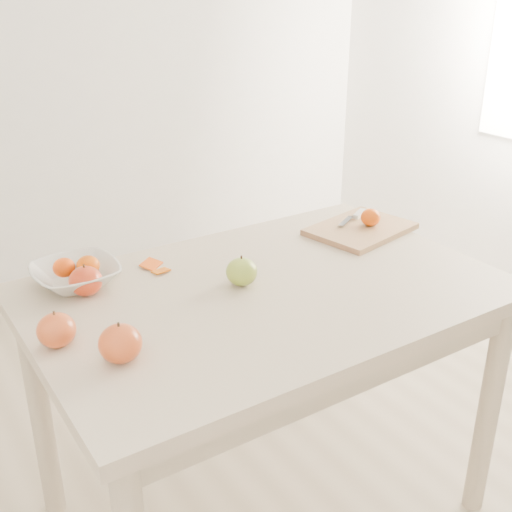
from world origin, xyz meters
TOP-DOWN VIEW (x-y plane):
  - ground at (0.00, 0.00)m, footprint 3.50×3.50m
  - table at (0.00, 0.00)m, footprint 1.20×0.80m
  - cutting_board at (0.46, 0.16)m, footprint 0.35×0.29m
  - board_tangerine at (0.49, 0.15)m, footprint 0.06×0.06m
  - fruit_bowl at (-0.41, 0.28)m, footprint 0.22×0.22m
  - bowl_tangerine_near at (-0.43, 0.29)m, footprint 0.06×0.06m
  - bowl_tangerine_far at (-0.38, 0.27)m, footprint 0.06×0.06m
  - orange_peel_a at (-0.20, 0.28)m, footprint 0.07×0.07m
  - orange_peel_b at (-0.19, 0.23)m, footprint 0.05×0.04m
  - paring_knife at (0.51, 0.23)m, footprint 0.16×0.08m
  - apple_green at (-0.05, 0.05)m, footprint 0.08×0.08m
  - apple_red_a at (-0.40, 0.21)m, footprint 0.08×0.08m
  - apple_red_b at (-0.45, -0.12)m, footprint 0.09×0.09m
  - apple_red_d at (-0.54, 0.01)m, footprint 0.08×0.08m

SIDE VIEW (x-z plane):
  - ground at x=0.00m, z-range 0.00..0.00m
  - table at x=0.00m, z-range 0.28..1.03m
  - orange_peel_a at x=-0.20m, z-range 0.75..0.76m
  - orange_peel_b at x=-0.19m, z-range 0.75..0.76m
  - cutting_board at x=0.46m, z-range 0.75..0.77m
  - paring_knife at x=0.51m, z-range 0.77..0.78m
  - fruit_bowl at x=-0.41m, z-range 0.75..0.80m
  - apple_green at x=-0.05m, z-range 0.75..0.82m
  - apple_red_a at x=-0.40m, z-range 0.75..0.83m
  - apple_red_d at x=-0.54m, z-range 0.75..0.83m
  - apple_red_b at x=-0.45m, z-range 0.75..0.83m
  - board_tangerine at x=0.49m, z-range 0.77..0.82m
  - bowl_tangerine_near at x=-0.43m, z-range 0.78..0.83m
  - bowl_tangerine_far at x=-0.38m, z-range 0.78..0.83m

